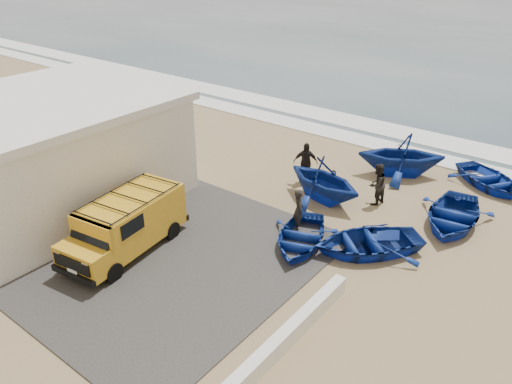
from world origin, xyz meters
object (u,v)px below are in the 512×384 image
Objects in this scene: fisherman_back at (305,162)px; building at (45,151)px; boat_near_right at (367,242)px; boat_mid_left at (324,180)px; boat_mid_right at (452,216)px; fisherman_front at (299,210)px; boat_near_left at (300,237)px; fisherman_middle at (377,184)px; boat_far_left at (401,154)px; parapet at (285,338)px; boat_far_right at (489,179)px; van at (127,223)px.

building is at bearing -165.49° from fisherman_back.
boat_near_right is 4.04m from boat_mid_left.
boat_near_right is at bearing -114.92° from boat_mid_left.
boat_mid_left reaches higher than boat_mid_right.
boat_near_left is at bearing 171.55° from fisherman_front.
fisherman_front is at bearing -8.90° from fisherman_middle.
boat_far_left is at bearing 146.08° from boat_near_right.
building is 5.33× the size of fisherman_middle.
parapet is at bearing -144.08° from boat_mid_left.
fisherman_middle is (1.86, 1.07, -0.07)m from boat_mid_left.
building reaches higher than fisherman_middle.
boat_near_right is 2.18× the size of fisherman_middle.
parapet is 9.21m from boat_mid_right.
boat_far_right is 1.93× the size of fisherman_back.
boat_far_left reaches higher than fisherman_back.
boat_far_right is (0.19, 4.27, -0.04)m from boat_mid_right.
van reaches higher than fisherman_front.
boat_near_left is (4.59, 3.89, -0.73)m from van.
parapet is at bearing 165.07° from fisherman_front.
boat_near_right is 2.36× the size of fisherman_front.
boat_mid_left is at bearing -66.13° from fisherman_back.
fisherman_back is (-2.04, 3.61, 0.11)m from fisherman_front.
boat_near_left is 1.92× the size of fisherman_middle.
building is at bearing 178.94° from boat_near_left.
boat_near_left is 1.84× the size of fisherman_back.
building is at bearing 166.90° from boat_far_right.
fisherman_middle is (-1.69, 8.91, 0.61)m from parapet.
boat_near_right is 2.79m from fisherman_front.
boat_mid_left is at bearing 114.36° from parapet.
fisherman_middle is (0.36, -3.25, -0.13)m from boat_far_left.
fisherman_front is 0.88× the size of fisherman_back.
boat_near_left is at bearing 18.42° from building.
building is 18.83m from boat_far_right.
parapet is 9.08m from fisherman_middle.
fisherman_front is (-0.68, 0.91, 0.46)m from boat_near_left.
boat_near_left reaches higher than parapet.
fisherman_middle reaches higher than boat_near_right.
building is 2.40× the size of boat_mid_right.
building is 2.61× the size of boat_mid_left.
van reaches higher than boat_near_right.
boat_mid_left reaches higher than fisherman_middle.
boat_mid_right reaches higher than parapet.
boat_far_left is at bearing -53.85° from fisherman_front.
parapet is 1.56× the size of boat_far_left.
boat_near_right reaches higher than boat_far_right.
van is at bearing -19.98° from fisherman_middle.
boat_mid_left is 1.95× the size of fisherman_back.
boat_mid_right is (1.72, 3.64, 0.01)m from boat_near_right.
building is 1.57× the size of parapet.
boat_mid_right is at bearing -30.55° from fisherman_back.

